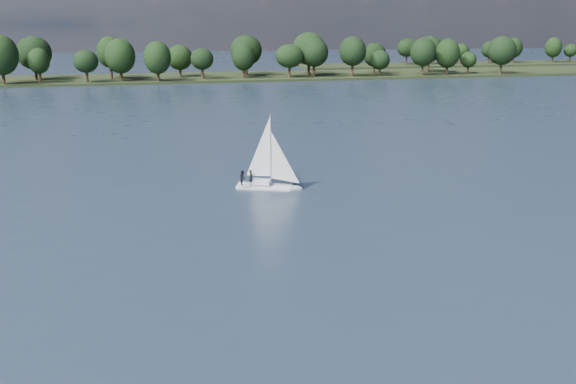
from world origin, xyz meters
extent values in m
plane|color=#233342|center=(0.00, 100.00, 0.00)|extent=(700.00, 700.00, 0.00)
cube|color=black|center=(0.00, 212.00, 0.00)|extent=(660.00, 40.00, 1.50)
cube|color=black|center=(160.00, 260.00, 0.00)|extent=(220.00, 30.00, 1.40)
cube|color=white|center=(-10.44, 52.86, 0.00)|extent=(7.05, 4.48, 0.81)
cube|color=white|center=(-10.44, 52.86, 0.81)|extent=(2.33, 1.91, 0.50)
cylinder|color=#BBBBC3|center=(-10.44, 52.86, 4.59)|extent=(0.12, 0.12, 8.06)
imported|color=black|center=(-12.14, 52.98, 1.42)|extent=(0.70, 0.76, 1.74)
imported|color=black|center=(-13.12, 52.85, 1.42)|extent=(0.81, 0.96, 1.74)
camera|label=1|loc=(-25.52, -17.42, 18.37)|focal=40.00mm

